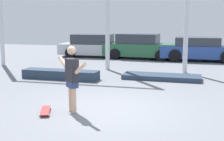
{
  "coord_description": "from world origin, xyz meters",
  "views": [
    {
      "loc": [
        2.05,
        -7.41,
        2.29
      ],
      "look_at": [
        -0.32,
        1.64,
        0.74
      ],
      "focal_mm": 50.0,
      "sensor_mm": 36.0,
      "label": 1
    }
  ],
  "objects_px": {
    "parked_car_green": "(140,47)",
    "parked_car_blue": "(200,49)",
    "skateboarder": "(72,76)",
    "manual_pad": "(162,77)",
    "grind_box": "(61,74)",
    "parked_car_silver": "(95,46)",
    "skateboard": "(45,110)"
  },
  "relations": [
    {
      "from": "manual_pad",
      "to": "parked_car_silver",
      "type": "relative_size",
      "value": 0.67
    },
    {
      "from": "grind_box",
      "to": "parked_car_blue",
      "type": "height_order",
      "value": "parked_car_blue"
    },
    {
      "from": "grind_box",
      "to": "parked_car_silver",
      "type": "distance_m",
      "value": 7.28
    },
    {
      "from": "skateboard",
      "to": "parked_car_blue",
      "type": "xyz_separation_m",
      "value": [
        3.81,
        11.06,
        0.58
      ]
    },
    {
      "from": "skateboarder",
      "to": "manual_pad",
      "type": "xyz_separation_m",
      "value": [
        1.71,
        4.87,
        -0.83
      ]
    },
    {
      "from": "parked_car_green",
      "to": "manual_pad",
      "type": "bearing_deg",
      "value": -69.12
    },
    {
      "from": "skateboarder",
      "to": "parked_car_green",
      "type": "relative_size",
      "value": 0.38
    },
    {
      "from": "parked_car_green",
      "to": "parked_car_blue",
      "type": "distance_m",
      "value": 3.36
    },
    {
      "from": "skateboard",
      "to": "manual_pad",
      "type": "relative_size",
      "value": 0.28
    },
    {
      "from": "grind_box",
      "to": "manual_pad",
      "type": "distance_m",
      "value": 3.89
    },
    {
      "from": "skateboarder",
      "to": "skateboard",
      "type": "height_order",
      "value": "skateboarder"
    },
    {
      "from": "skateboarder",
      "to": "skateboard",
      "type": "xyz_separation_m",
      "value": [
        -0.62,
        -0.26,
        -0.85
      ]
    },
    {
      "from": "skateboard",
      "to": "parked_car_blue",
      "type": "relative_size",
      "value": 0.2
    },
    {
      "from": "skateboarder",
      "to": "parked_car_green",
      "type": "distance_m",
      "value": 10.98
    },
    {
      "from": "skateboard",
      "to": "parked_car_silver",
      "type": "height_order",
      "value": "parked_car_silver"
    },
    {
      "from": "grind_box",
      "to": "skateboard",
      "type": "bearing_deg",
      "value": -70.96
    },
    {
      "from": "manual_pad",
      "to": "skateboard",
      "type": "bearing_deg",
      "value": -114.41
    },
    {
      "from": "parked_car_blue",
      "to": "manual_pad",
      "type": "bearing_deg",
      "value": -104.56
    },
    {
      "from": "skateboarder",
      "to": "parked_car_blue",
      "type": "xyz_separation_m",
      "value": [
        3.19,
        10.8,
        -0.28
      ]
    },
    {
      "from": "skateboarder",
      "to": "manual_pad",
      "type": "distance_m",
      "value": 5.23
    },
    {
      "from": "grind_box",
      "to": "parked_car_blue",
      "type": "xyz_separation_m",
      "value": [
        5.26,
        6.87,
        0.47
      ]
    },
    {
      "from": "grind_box",
      "to": "parked_car_blue",
      "type": "distance_m",
      "value": 8.66
    },
    {
      "from": "parked_car_blue",
      "to": "grind_box",
      "type": "bearing_deg",
      "value": -127.96
    },
    {
      "from": "grind_box",
      "to": "parked_car_silver",
      "type": "bearing_deg",
      "value": 97.41
    },
    {
      "from": "parked_car_silver",
      "to": "manual_pad",
      "type": "bearing_deg",
      "value": -55.83
    },
    {
      "from": "parked_car_green",
      "to": "parked_car_blue",
      "type": "relative_size",
      "value": 1.0
    },
    {
      "from": "skateboard",
      "to": "manual_pad",
      "type": "distance_m",
      "value": 5.64
    },
    {
      "from": "skateboarder",
      "to": "grind_box",
      "type": "height_order",
      "value": "skateboarder"
    },
    {
      "from": "skateboard",
      "to": "manual_pad",
      "type": "height_order",
      "value": "manual_pad"
    },
    {
      "from": "skateboarder",
      "to": "grind_box",
      "type": "bearing_deg",
      "value": 160.33
    },
    {
      "from": "manual_pad",
      "to": "skateboarder",
      "type": "bearing_deg",
      "value": -109.37
    },
    {
      "from": "grind_box",
      "to": "parked_car_silver",
      "type": "relative_size",
      "value": 0.68
    }
  ]
}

